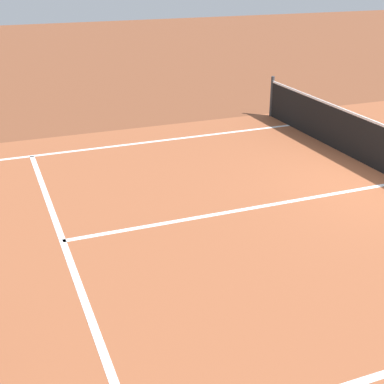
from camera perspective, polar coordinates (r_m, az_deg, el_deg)
name	(u,v)px	position (r m, az deg, el deg)	size (l,w,h in m)	color
line_sideline_left	(53,153)	(12.31, -14.35, 3.94)	(0.10, 11.89, 0.01)	white
line_service_near	(63,241)	(8.49, -13.41, -5.02)	(8.22, 0.10, 0.01)	white
line_center_service	(251,208)	(9.37, 6.23, -1.70)	(0.10, 6.40, 0.01)	white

